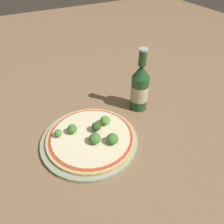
# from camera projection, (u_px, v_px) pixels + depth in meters

# --- Properties ---
(ground_plane) EXTENTS (3.00, 3.00, 0.00)m
(ground_plane) POSITION_uv_depth(u_px,v_px,m) (85.00, 139.00, 0.68)
(ground_plane) COLOR #846647
(plate) EXTENTS (0.29, 0.29, 0.01)m
(plate) POSITION_uv_depth(u_px,v_px,m) (89.00, 140.00, 0.67)
(plate) COLOR #93A384
(plate) RESTS_ON ground_plane
(pizza) EXTENTS (0.27, 0.27, 0.01)m
(pizza) POSITION_uv_depth(u_px,v_px,m) (91.00, 137.00, 0.66)
(pizza) COLOR tan
(pizza) RESTS_ON plate
(broccoli_floret_0) EXTENTS (0.03, 0.03, 0.03)m
(broccoli_floret_0) POSITION_uv_depth(u_px,v_px,m) (96.00, 127.00, 0.66)
(broccoli_floret_0) COLOR #7A9E5B
(broccoli_floret_0) RESTS_ON pizza
(broccoli_floret_1) EXTENTS (0.03, 0.03, 0.03)m
(broccoli_floret_1) POSITION_uv_depth(u_px,v_px,m) (105.00, 120.00, 0.68)
(broccoli_floret_1) COLOR #7A9E5B
(broccoli_floret_1) RESTS_ON pizza
(broccoli_floret_2) EXTENTS (0.03, 0.03, 0.03)m
(broccoli_floret_2) POSITION_uv_depth(u_px,v_px,m) (95.00, 139.00, 0.62)
(broccoli_floret_2) COLOR #7A9E5B
(broccoli_floret_2) RESTS_ON pizza
(broccoli_floret_3) EXTENTS (0.03, 0.03, 0.03)m
(broccoli_floret_3) POSITION_uv_depth(u_px,v_px,m) (112.00, 139.00, 0.62)
(broccoli_floret_3) COLOR #7A9E5B
(broccoli_floret_3) RESTS_ON pizza
(broccoli_floret_4) EXTENTS (0.02, 0.02, 0.03)m
(broccoli_floret_4) POSITION_uv_depth(u_px,v_px,m) (58.00, 133.00, 0.64)
(broccoli_floret_4) COLOR #7A9E5B
(broccoli_floret_4) RESTS_ON pizza
(broccoli_floret_5) EXTENTS (0.03, 0.03, 0.03)m
(broccoli_floret_5) POSITION_uv_depth(u_px,v_px,m) (72.00, 129.00, 0.65)
(broccoli_floret_5) COLOR #7A9E5B
(broccoli_floret_5) RESTS_ON pizza
(beer_bottle) EXTENTS (0.06, 0.06, 0.23)m
(beer_bottle) POSITION_uv_depth(u_px,v_px,m) (140.00, 88.00, 0.75)
(beer_bottle) COLOR #234C28
(beer_bottle) RESTS_ON ground_plane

